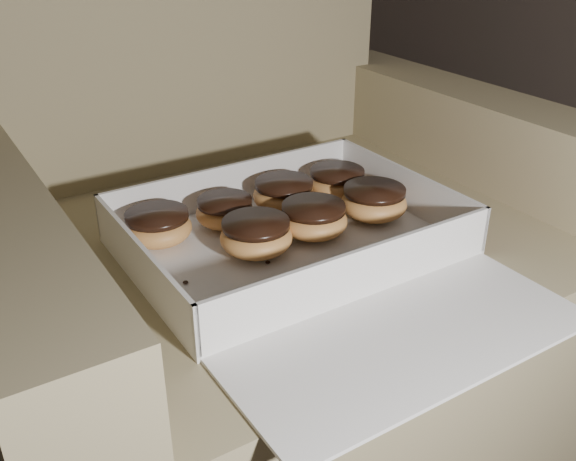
% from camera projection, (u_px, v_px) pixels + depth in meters
% --- Properties ---
extents(armchair, '(0.92, 0.78, 0.96)m').
position_uv_depth(armchair, '(268.00, 277.00, 1.09)').
color(armchair, '#8B7F59').
rests_on(armchair, floor).
extents(bakery_box, '(0.44, 0.52, 0.07)m').
position_uv_depth(bakery_box, '(309.00, 252.00, 0.87)').
color(bakery_box, silver).
rests_on(bakery_box, armchair).
extents(donut_a, '(0.10, 0.10, 0.05)m').
position_uv_depth(donut_a, '(158.00, 226.00, 0.90)').
color(donut_a, '#EBA752').
rests_on(donut_a, bakery_box).
extents(donut_b, '(0.10, 0.10, 0.05)m').
position_uv_depth(donut_b, '(374.00, 202.00, 0.97)').
color(donut_b, '#EBA752').
rests_on(donut_b, bakery_box).
extents(donut_c, '(0.10, 0.10, 0.05)m').
position_uv_depth(donut_c, '(313.00, 219.00, 0.92)').
color(donut_c, '#EBA752').
rests_on(donut_c, bakery_box).
extents(donut_d, '(0.09, 0.09, 0.05)m').
position_uv_depth(donut_d, '(337.00, 182.00, 1.04)').
color(donut_d, '#EBA752').
rests_on(donut_d, bakery_box).
extents(donut_e, '(0.10, 0.10, 0.05)m').
position_uv_depth(donut_e, '(256.00, 236.00, 0.87)').
color(donut_e, '#EBA752').
rests_on(donut_e, bakery_box).
extents(donut_f, '(0.09, 0.09, 0.04)m').
position_uv_depth(donut_f, '(225.00, 211.00, 0.95)').
color(donut_f, '#EBA752').
rests_on(donut_f, bakery_box).
extents(donut_g, '(0.10, 0.10, 0.05)m').
position_uv_depth(donut_g, '(284.00, 194.00, 1.00)').
color(donut_g, '#EBA752').
rests_on(donut_g, bakery_box).
extents(crumb_a, '(0.01, 0.01, 0.00)m').
position_uv_depth(crumb_a, '(185.00, 282.00, 0.81)').
color(crumb_a, black).
rests_on(crumb_a, bakery_box).
extents(crumb_b, '(0.01, 0.01, 0.00)m').
position_uv_depth(crumb_b, '(259.00, 290.00, 0.80)').
color(crumb_b, black).
rests_on(crumb_b, bakery_box).
extents(crumb_c, '(0.01, 0.01, 0.00)m').
position_uv_depth(crumb_c, '(268.00, 262.00, 0.86)').
color(crumb_c, black).
rests_on(crumb_c, bakery_box).
extents(crumb_d, '(0.01, 0.01, 0.00)m').
position_uv_depth(crumb_d, '(371.00, 271.00, 0.84)').
color(crumb_d, black).
rests_on(crumb_d, bakery_box).
extents(crumb_e, '(0.01, 0.01, 0.00)m').
position_uv_depth(crumb_e, '(357.00, 252.00, 0.88)').
color(crumb_e, black).
rests_on(crumb_e, bakery_box).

